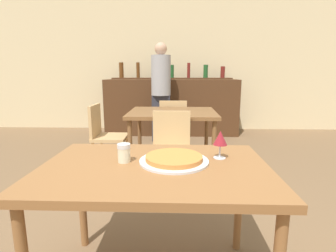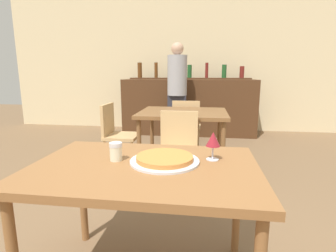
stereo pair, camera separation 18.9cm
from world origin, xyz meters
name	(u,v)px [view 1 (the left image)]	position (x,y,z in m)	size (l,w,h in m)	color
wall_back	(172,64)	(0.00, 4.41, 1.40)	(8.00, 0.05, 2.80)	beige
dining_table_near	(155,179)	(0.00, 0.00, 0.66)	(1.20, 0.81, 0.73)	brown
dining_table_far	(172,118)	(0.06, 1.81, 0.67)	(1.03, 0.85, 0.76)	brown
bar_counter	(171,107)	(0.00, 3.91, 0.54)	(2.60, 0.56, 1.09)	#4C2D19
bar_back_shelf	(171,75)	(-0.01, 4.05, 1.16)	(2.39, 0.24, 0.33)	#4C2D19
chair_far_side_front	(171,147)	(0.06, 1.21, 0.49)	(0.40, 0.40, 0.83)	tan
chair_far_side_back	(173,124)	(0.06, 2.41, 0.49)	(0.40, 0.40, 0.83)	tan
chair_far_side_left	(104,133)	(-0.78, 1.81, 0.49)	(0.40, 0.40, 0.83)	tan
pizza_tray	(174,159)	(0.10, 0.05, 0.75)	(0.38, 0.38, 0.04)	silver
cheese_shaker	(124,153)	(-0.17, 0.05, 0.78)	(0.07, 0.07, 0.10)	beige
person_standing	(161,89)	(-0.17, 3.33, 0.94)	(0.34, 0.34, 1.72)	#2D2D38
wine_glass	(220,139)	(0.36, 0.13, 0.85)	(0.08, 0.08, 0.16)	silver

